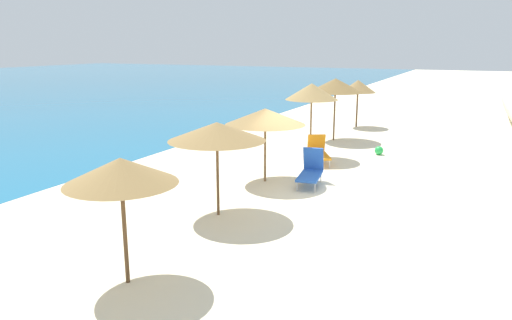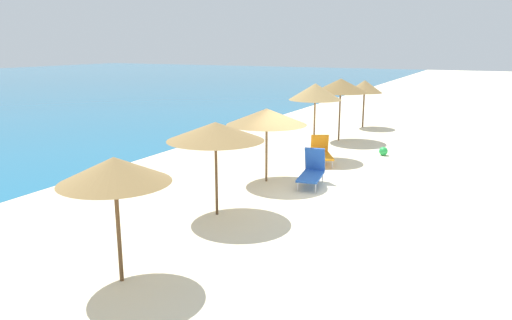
# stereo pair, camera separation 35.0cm
# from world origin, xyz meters

# --- Properties ---
(ground_plane) EXTENTS (160.00, 160.00, 0.00)m
(ground_plane) POSITION_xyz_m (0.00, 0.00, 0.00)
(ground_plane) COLOR beige
(beach_umbrella_1) EXTENTS (2.07, 2.07, 2.43)m
(beach_umbrella_1) POSITION_xyz_m (-7.29, 0.81, 2.19)
(beach_umbrella_1) COLOR brown
(beach_umbrella_1) RESTS_ON ground_plane
(beach_umbrella_2) EXTENTS (2.53, 2.53, 2.49)m
(beach_umbrella_2) POSITION_xyz_m (-3.26, 1.12, 2.24)
(beach_umbrella_2) COLOR brown
(beach_umbrella_2) RESTS_ON ground_plane
(beach_umbrella_3) EXTENTS (2.61, 2.61, 2.42)m
(beach_umbrella_3) POSITION_xyz_m (0.26, 1.34, 2.15)
(beach_umbrella_3) COLOR brown
(beach_umbrella_3) RESTS_ON ground_plane
(beach_umbrella_4) EXTENTS (2.05, 2.05, 2.96)m
(beach_umbrella_4) POSITION_xyz_m (4.13, 1.11, 2.64)
(beach_umbrella_4) COLOR brown
(beach_umbrella_4) RESTS_ON ground_plane
(beach_umbrella_5) EXTENTS (2.55, 2.55, 2.90)m
(beach_umbrella_5) POSITION_xyz_m (8.20, 1.34, 2.57)
(beach_umbrella_5) COLOR brown
(beach_umbrella_5) RESTS_ON ground_plane
(beach_umbrella_6) EXTENTS (1.92, 1.92, 2.56)m
(beach_umbrella_6) POSITION_xyz_m (12.43, 1.30, 2.21)
(beach_umbrella_6) COLOR brown
(beach_umbrella_6) RESTS_ON ground_plane
(lounge_chair_0) EXTENTS (1.61, 0.89, 1.14)m
(lounge_chair_0) POSITION_xyz_m (0.53, -0.15, 0.46)
(lounge_chair_0) COLOR blue
(lounge_chair_0) RESTS_ON ground_plane
(lounge_chair_1) EXTENTS (1.59, 1.28, 1.04)m
(lounge_chair_1) POSITION_xyz_m (3.43, 0.55, 0.44)
(lounge_chair_1) COLOR orange
(lounge_chair_1) RESTS_ON ground_plane
(beach_ball) EXTENTS (0.35, 0.35, 0.35)m
(beach_ball) POSITION_xyz_m (5.89, -1.26, 0.18)
(beach_ball) COLOR green
(beach_ball) RESTS_ON ground_plane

